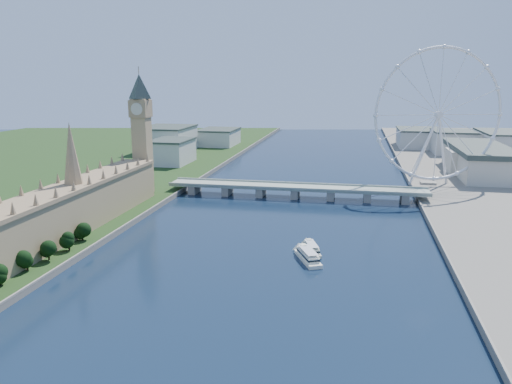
# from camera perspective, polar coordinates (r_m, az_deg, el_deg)

# --- Properties ---
(parliament_range) EXTENTS (24.00, 200.00, 70.00)m
(parliament_range) POSITION_cam_1_polar(r_m,az_deg,el_deg) (343.62, -19.92, -1.53)
(parliament_range) COLOR tan
(parliament_range) RESTS_ON ground
(big_ben) EXTENTS (20.02, 20.02, 110.00)m
(big_ben) POSITION_cam_1_polar(r_m,az_deg,el_deg) (430.93, -13.01, 8.16)
(big_ben) COLOR tan
(big_ben) RESTS_ON ground
(westminster_bridge) EXTENTS (220.00, 22.00, 9.50)m
(westminster_bridge) POSITION_cam_1_polar(r_m,az_deg,el_deg) (427.04, 4.54, 0.27)
(westminster_bridge) COLOR gray
(westminster_bridge) RESTS_ON ground
(london_eye) EXTENTS (113.60, 39.12, 124.30)m
(london_eye) POSITION_cam_1_polar(r_m,az_deg,el_deg) (475.89, 20.14, 8.24)
(london_eye) COLOR silver
(london_eye) RESTS_ON ground
(county_hall) EXTENTS (54.00, 144.00, 35.00)m
(county_hall) POSITION_cam_1_polar(r_m,az_deg,el_deg) (567.64, 23.99, 1.64)
(county_hall) COLOR beige
(county_hall) RESTS_ON ground
(city_skyline) EXTENTS (505.00, 280.00, 32.00)m
(city_skyline) POSITION_cam_1_polar(r_m,az_deg,el_deg) (679.32, 10.47, 5.65)
(city_skyline) COLOR beige
(city_skyline) RESTS_ON ground
(tour_boat_near) EXTENTS (19.74, 31.39, 6.83)m
(tour_boat_near) POSITION_cam_1_polar(r_m,az_deg,el_deg) (282.15, 5.94, -7.81)
(tour_boat_near) COLOR white
(tour_boat_near) RESTS_ON ground
(tour_boat_far) EXTENTS (14.78, 27.37, 5.84)m
(tour_boat_far) POSITION_cam_1_polar(r_m,az_deg,el_deg) (295.65, 6.35, -6.84)
(tour_boat_far) COLOR beige
(tour_boat_far) RESTS_ON ground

